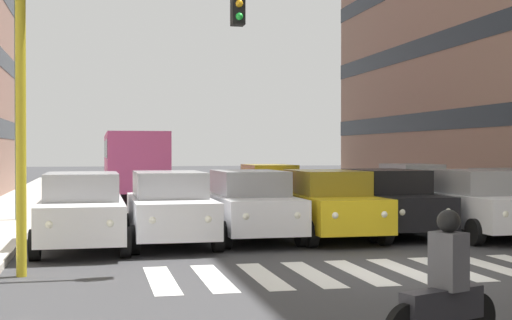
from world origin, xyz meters
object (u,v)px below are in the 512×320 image
car_3 (328,204)px  car_4 (250,204)px  car_2 (387,201)px  car_5 (170,207)px  car_6 (82,210)px  traffic_light_gantry (88,69)px  car_row2_0 (270,188)px  motorcycle_with_rider (444,293)px  street_lamp_right (33,62)px  car_1 (477,203)px  car_row2_1 (413,186)px  bus_behind_traffic (133,158)px

car_3 → car_4: 1.97m
car_2 → car_5: size_ratio=1.00×
car_6 → traffic_light_gantry: traffic_light_gantry is taller
car_row2_0 → traffic_light_gantry: size_ratio=0.81×
motorcycle_with_rider → street_lamp_right: (5.59, -15.31, 4.26)m
car_1 → traffic_light_gantry: bearing=19.7°
street_lamp_right → motorcycle_with_rider: bearing=110.0°
car_6 → car_row2_1: bearing=-145.1°
car_row2_1 → traffic_light_gantry: (11.68, 11.61, 2.80)m
car_row2_1 → car_3: bearing=52.5°
car_2 → car_6: size_ratio=1.00×
car_1 → car_5: bearing=-2.1°
car_row2_0 → traffic_light_gantry: (6.21, 11.72, 2.80)m
car_row2_0 → street_lamp_right: bearing=16.6°
car_4 → car_row2_1: (-7.81, -7.43, 0.00)m
car_3 → car_row2_0: bearing=-92.8°
car_row2_1 → car_4: bearing=43.6°
car_row2_0 → bus_behind_traffic: bus_behind_traffic is taller
car_2 → car_6: same height
car_2 → traffic_light_gantry: bearing=30.1°
car_1 → car_2: bearing=-24.7°
car_5 → car_4: bearing=-168.3°
car_row2_0 → traffic_light_gantry: 13.55m
car_5 → car_row2_1: same height
car_row2_0 → traffic_light_gantry: traffic_light_gantry is taller
car_4 → car_row2_0: size_ratio=1.00×
car_2 → car_row2_0: bearing=-79.2°
car_6 → bus_behind_traffic: bearing=-96.6°
car_3 → bus_behind_traffic: bus_behind_traffic is taller
car_6 → motorcycle_with_rider: bearing=113.6°
car_4 → bus_behind_traffic: 16.64m
car_3 → car_6: bearing=6.2°
car_4 → motorcycle_with_rider: bearing=90.1°
car_4 → car_3: bearing=174.5°
car_5 → street_lamp_right: size_ratio=0.57×
car_3 → traffic_light_gantry: traffic_light_gantry is taller
car_3 → traffic_light_gantry: (5.83, 3.99, 2.80)m
car_4 → car_row2_0: 7.89m
car_5 → bus_behind_traffic: (-0.00, -16.91, 0.97)m
car_row2_0 → car_row2_1: 5.47m
car_row2_1 → bus_behind_traffic: bearing=-42.6°
car_1 → car_row2_1: bearing=-103.9°
car_6 → car_row2_1: size_ratio=1.00×
car_5 → street_lamp_right: bearing=-57.8°
car_2 → bus_behind_traffic: (5.77, -16.25, 0.97)m
motorcycle_with_rider → car_6: bearing=-66.4°
car_row2_0 → car_row2_1: bearing=178.9°
car_3 → motorcycle_with_rider: bearing=78.9°
car_4 → car_row2_1: size_ratio=1.00×
car_1 → car_row2_0: size_ratio=1.00×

